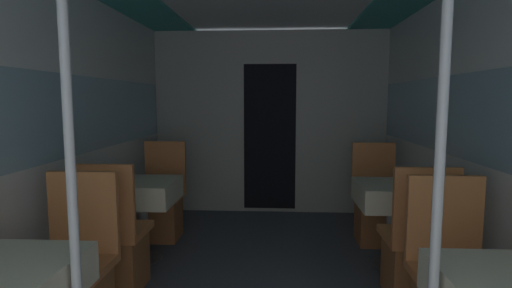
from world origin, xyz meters
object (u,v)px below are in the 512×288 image
chair_left_near_1 (116,251)px  support_pole_right_0 (439,173)px  chair_right_near_1 (415,258)px  support_pole_left_0 (71,169)px  dining_table_left_1 (142,195)px  chair_right_far_1 (376,212)px  dining_table_right_1 (393,198)px  chair_left_far_1 (162,209)px

chair_left_near_1 → support_pole_right_0: support_pole_right_0 is taller
chair_left_near_1 → chair_right_near_1: (2.14, 0.00, 0.00)m
support_pole_left_0 → support_pole_right_0: size_ratio=1.00×
dining_table_left_1 → chair_right_far_1: bearing=14.9°
support_pole_left_0 → support_pole_right_0: same height
support_pole_right_0 → chair_right_far_1: 2.49m
chair_right_near_1 → dining_table_right_1: bearing=90.0°
chair_right_far_1 → chair_right_near_1: bearing=90.0°
support_pole_left_0 → chair_right_near_1: bearing=33.3°
chair_left_far_1 → dining_table_right_1: chair_left_far_1 is taller
dining_table_left_1 → dining_table_right_1: (2.14, 0.00, 0.00)m
support_pole_left_0 → dining_table_right_1: support_pole_left_0 is taller
support_pole_left_0 → chair_left_far_1: size_ratio=2.30×
chair_left_far_1 → chair_right_near_1: size_ratio=1.00×
chair_left_near_1 → chair_right_far_1: same height
chair_left_far_1 → chair_right_far_1: (2.14, 0.00, 0.00)m
chair_left_near_1 → chair_left_far_1: 1.14m
chair_left_near_1 → chair_right_far_1: size_ratio=1.00×
support_pole_right_0 → chair_left_far_1: bearing=127.9°
dining_table_right_1 → chair_left_far_1: bearing=165.1°
dining_table_left_1 → chair_right_far_1: size_ratio=0.73×
chair_left_near_1 → chair_right_near_1: size_ratio=1.00×
dining_table_left_1 → dining_table_right_1: same height
dining_table_right_1 → chair_right_far_1: size_ratio=0.73×
dining_table_left_1 → chair_left_near_1: size_ratio=0.73×
support_pole_left_0 → chair_left_near_1: support_pole_left_0 is taller
support_pole_right_0 → chair_right_near_1: size_ratio=2.30×
support_pole_right_0 → dining_table_right_1: size_ratio=3.16×
support_pole_left_0 → dining_table_left_1: 1.87m
support_pole_left_0 → support_pole_right_0: bearing=0.0°
support_pole_left_0 → dining_table_right_1: size_ratio=3.16×
dining_table_left_1 → chair_right_near_1: size_ratio=0.73×
support_pole_left_0 → support_pole_right_0: 1.47m
chair_left_far_1 → chair_left_near_1: bearing=90.0°
chair_left_near_1 → dining_table_right_1: chair_left_near_1 is taller
chair_left_near_1 → chair_right_near_1: same height
chair_right_far_1 → chair_left_far_1: bearing=0.0°
chair_left_near_1 → chair_right_near_1: bearing=0.0°
chair_right_near_1 → chair_right_far_1: 1.14m
support_pole_right_0 → chair_right_far_1: size_ratio=2.30×
chair_left_far_1 → support_pole_right_0: size_ratio=0.43×
dining_table_left_1 → chair_right_near_1: (2.14, -0.57, -0.29)m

